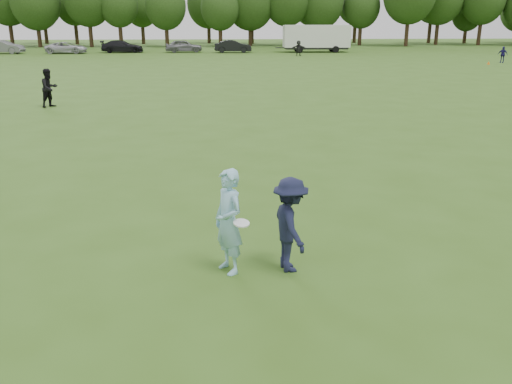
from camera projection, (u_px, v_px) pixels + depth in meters
The scene contains 15 objects.
ground at pixel (306, 262), 9.71m from camera, with size 200.00×200.00×0.00m, color #355718.
thrower at pixel (229, 222), 9.10m from camera, with size 0.66×0.44×1.82m, color #8FC6DD.
defender at pixel (290, 225), 9.19m from camera, with size 1.07×0.61×1.66m, color #171A33.
player_far_a at pixel (49, 88), 26.03m from camera, with size 0.89×0.69×1.83m, color black.
player_far_b at pixel (503, 55), 51.22m from camera, with size 0.88×0.37×1.51m, color navy.
player_far_d at pixel (299, 48), 60.15m from camera, with size 1.54×0.49×1.66m, color black.
car_b at pixel (3, 47), 63.54m from camera, with size 1.63×4.68×1.54m, color slate.
car_c at pixel (67, 48), 63.95m from camera, with size 2.20×4.76×1.32m, color #BCBBC0.
car_d at pixel (122, 46), 65.59m from camera, with size 2.03×5.01×1.45m, color black.
car_e at pixel (184, 46), 66.04m from camera, with size 1.80×4.48×1.53m, color slate.
car_f at pixel (233, 46), 65.54m from camera, with size 1.56×4.48×1.48m, color black.
field_cone at pixel (489, 63), 49.49m from camera, with size 0.28×0.28×0.30m, color orange.
disc_in_play at pixel (241, 223), 8.85m from camera, with size 0.27×0.27×0.09m.
cargo_trailer at pixel (316, 37), 66.11m from camera, with size 9.00×2.75×3.20m.
treeline at pixel (249, 2), 80.93m from camera, with size 130.35×18.39×11.74m.
Camera 1 is at (-1.43, -8.77, 4.20)m, focal length 38.00 mm.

